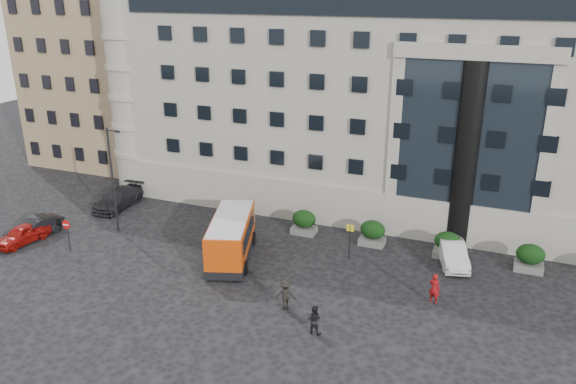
% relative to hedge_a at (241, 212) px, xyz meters
% --- Properties ---
extents(ground, '(120.00, 120.00, 0.00)m').
position_rel_hedge_a_xyz_m(ground, '(4.00, -7.80, -0.93)').
color(ground, black).
rests_on(ground, ground).
extents(civic_building, '(44.00, 24.00, 18.00)m').
position_rel_hedge_a_xyz_m(civic_building, '(10.00, 14.20, 8.07)').
color(civic_building, '#9E988B').
rests_on(civic_building, ground).
extents(entrance_column, '(1.80, 1.80, 13.00)m').
position_rel_hedge_a_xyz_m(entrance_column, '(16.00, 2.50, 5.57)').
color(entrance_column, black).
rests_on(entrance_column, ground).
extents(apartment_near, '(14.00, 14.00, 20.00)m').
position_rel_hedge_a_xyz_m(apartment_near, '(-20.00, 12.20, 9.07)').
color(apartment_near, '#907B54').
rests_on(apartment_near, ground).
extents(apartment_far, '(13.00, 13.00, 22.00)m').
position_rel_hedge_a_xyz_m(apartment_far, '(-23.00, 30.20, 10.07)').
color(apartment_far, brown).
rests_on(apartment_far, ground).
extents(hedge_a, '(1.80, 1.26, 1.84)m').
position_rel_hedge_a_xyz_m(hedge_a, '(0.00, 0.00, 0.00)').
color(hedge_a, '#5D5D5A').
rests_on(hedge_a, ground).
extents(hedge_b, '(1.80, 1.26, 1.84)m').
position_rel_hedge_a_xyz_m(hedge_b, '(5.20, 0.00, 0.00)').
color(hedge_b, '#5D5D5A').
rests_on(hedge_b, ground).
extents(hedge_c, '(1.80, 1.26, 1.84)m').
position_rel_hedge_a_xyz_m(hedge_c, '(10.40, 0.00, 0.00)').
color(hedge_c, '#5D5D5A').
rests_on(hedge_c, ground).
extents(hedge_d, '(1.80, 1.26, 1.84)m').
position_rel_hedge_a_xyz_m(hedge_d, '(15.60, 0.00, 0.00)').
color(hedge_d, '#5D5D5A').
rests_on(hedge_d, ground).
extents(hedge_e, '(1.80, 1.26, 1.84)m').
position_rel_hedge_a_xyz_m(hedge_e, '(20.80, 0.00, 0.00)').
color(hedge_e, '#5D5D5A').
rests_on(hedge_e, ground).
extents(street_lamp, '(1.16, 0.18, 8.00)m').
position_rel_hedge_a_xyz_m(street_lamp, '(-7.94, -4.80, 3.44)').
color(street_lamp, '#262628').
rests_on(street_lamp, ground).
extents(bus_stop_sign, '(0.50, 0.08, 2.52)m').
position_rel_hedge_a_xyz_m(bus_stop_sign, '(9.50, -2.80, 0.80)').
color(bus_stop_sign, '#262628').
rests_on(bus_stop_sign, ground).
extents(no_entry_sign, '(0.64, 0.16, 2.32)m').
position_rel_hedge_a_xyz_m(no_entry_sign, '(-9.00, -8.84, 0.72)').
color(no_entry_sign, '#262628').
rests_on(no_entry_sign, ground).
extents(minibus, '(4.52, 7.42, 2.93)m').
position_rel_hedge_a_xyz_m(minibus, '(2.00, -5.55, 0.69)').
color(minibus, '#CB3F09').
rests_on(minibus, ground).
extents(red_truck, '(2.54, 5.02, 2.64)m').
position_rel_hedge_a_xyz_m(red_truck, '(-7.98, 10.18, 0.42)').
color(red_truck, maroon).
rests_on(red_truck, ground).
extents(parked_car_a, '(2.18, 4.22, 1.37)m').
position_rel_hedge_a_xyz_m(parked_car_a, '(-13.00, -9.06, -0.24)').
color(parked_car_a, '#9D0F0B').
rests_on(parked_car_a, ground).
extents(parked_car_b, '(2.19, 4.51, 1.42)m').
position_rel_hedge_a_xyz_m(parked_car_b, '(-13.00, -7.97, -0.22)').
color(parked_car_b, black).
rests_on(parked_car_b, ground).
extents(parked_car_c, '(2.42, 5.38, 1.53)m').
position_rel_hedge_a_xyz_m(parked_car_c, '(-11.04, -0.77, -0.16)').
color(parked_car_c, black).
rests_on(parked_car_c, ground).
extents(parked_car_d, '(2.31, 4.86, 1.34)m').
position_rel_hedge_a_xyz_m(parked_car_d, '(-7.50, 8.20, -0.26)').
color(parked_car_d, black).
rests_on(parked_car_d, ground).
extents(white_taxi, '(2.82, 4.80, 1.49)m').
position_rel_hedge_a_xyz_m(white_taxi, '(16.04, -0.83, -0.18)').
color(white_taxi, silver).
rests_on(white_taxi, ground).
extents(pedestrian_a, '(0.79, 0.64, 1.86)m').
position_rel_hedge_a_xyz_m(pedestrian_a, '(15.61, -6.30, 0.00)').
color(pedestrian_a, maroon).
rests_on(pedestrian_a, ground).
extents(pedestrian_b, '(0.83, 0.66, 1.66)m').
position_rel_hedge_a_xyz_m(pedestrian_b, '(10.14, -11.81, -0.10)').
color(pedestrian_b, black).
rests_on(pedestrian_b, ground).
extents(pedestrian_c, '(1.32, 0.96, 1.83)m').
position_rel_hedge_a_xyz_m(pedestrian_c, '(7.82, -10.13, -0.02)').
color(pedestrian_c, black).
rests_on(pedestrian_c, ground).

